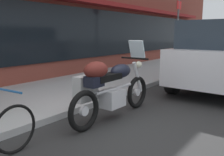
# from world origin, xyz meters

# --- Properties ---
(ground_plane) EXTENTS (80.00, 80.00, 0.00)m
(ground_plane) POSITION_xyz_m (0.00, 0.00, 0.00)
(ground_plane) COLOR #2A2A2A
(sidewalk_curb) EXTENTS (30.00, 2.97, 0.12)m
(sidewalk_curb) POSITION_xyz_m (9.00, 2.79, 0.06)
(sidewalk_curb) COLOR #A7A7A7
(sidewalk_curb) RESTS_ON ground_plane
(touring_motorcycle) EXTENTS (2.27, 0.68, 1.41)m
(touring_motorcycle) POSITION_xyz_m (0.23, 0.62, 0.61)
(touring_motorcycle) COLOR black
(touring_motorcycle) RESTS_ON ground_plane
(parking_sign_pole) EXTENTS (0.44, 0.07, 2.76)m
(parking_sign_pole) POSITION_xyz_m (6.77, 2.02, 1.73)
(parking_sign_pole) COLOR #59595B
(parking_sign_pole) RESTS_ON sidewalk_curb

